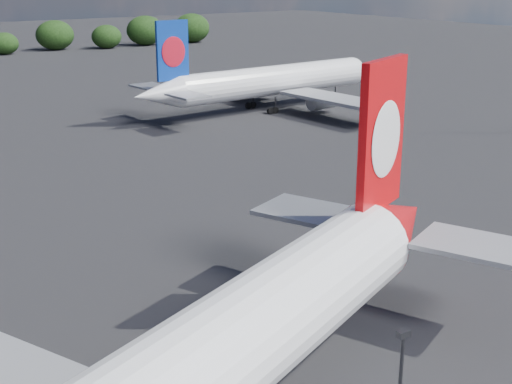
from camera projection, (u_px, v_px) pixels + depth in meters
qantas_airliner at (195, 377)px, 32.41m from camera, size 51.91×50.01×17.73m
china_southern_airliner at (265, 82)px, 120.10m from camera, size 48.48×46.12×15.81m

